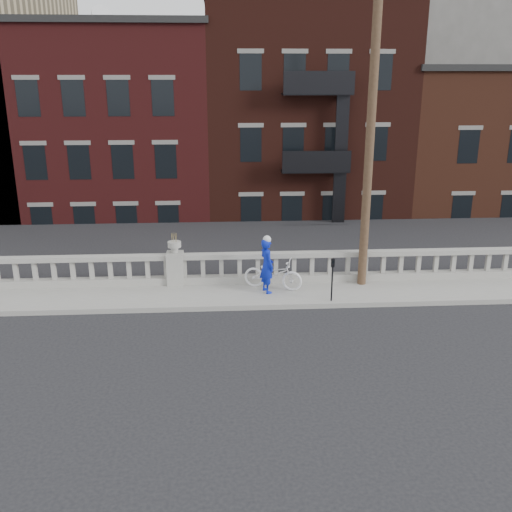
% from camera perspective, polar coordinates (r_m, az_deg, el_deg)
% --- Properties ---
extents(ground, '(120.00, 120.00, 0.00)m').
position_cam_1_polar(ground, '(15.69, -9.00, -8.30)').
color(ground, black).
rests_on(ground, ground).
extents(sidewalk, '(32.00, 2.20, 0.15)m').
position_cam_1_polar(sidewalk, '(18.40, -8.19, -4.02)').
color(sidewalk, gray).
rests_on(sidewalk, ground).
extents(balustrade, '(28.00, 0.34, 1.03)m').
position_cam_1_polar(balustrade, '(19.10, -8.05, -1.39)').
color(balustrade, gray).
rests_on(balustrade, sidewalk).
extents(planter_pedestal, '(0.55, 0.55, 1.76)m').
position_cam_1_polar(planter_pedestal, '(19.04, -8.08, -0.85)').
color(planter_pedestal, gray).
rests_on(planter_pedestal, sidewalk).
extents(lower_level, '(80.00, 44.00, 20.80)m').
position_cam_1_polar(lower_level, '(37.35, -5.17, 11.11)').
color(lower_level, '#605E59').
rests_on(lower_level, ground).
extents(utility_pole, '(1.60, 0.28, 10.00)m').
position_cam_1_polar(utility_pole, '(18.33, 11.39, 12.37)').
color(utility_pole, '#422D1E').
rests_on(utility_pole, sidewalk).
extents(parking_meter_c, '(0.10, 0.09, 1.36)m').
position_cam_1_polar(parking_meter_c, '(17.54, 7.64, -1.89)').
color(parking_meter_c, black).
rests_on(parking_meter_c, sidewalk).
extents(bicycle, '(2.05, 1.31, 1.02)m').
position_cam_1_polar(bicycle, '(18.51, 1.72, -1.78)').
color(bicycle, white).
rests_on(bicycle, sidewalk).
extents(cyclist, '(0.62, 0.75, 1.77)m').
position_cam_1_polar(cyclist, '(18.10, 1.09, -0.98)').
color(cyclist, '#0B1EB2').
rests_on(cyclist, sidewalk).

